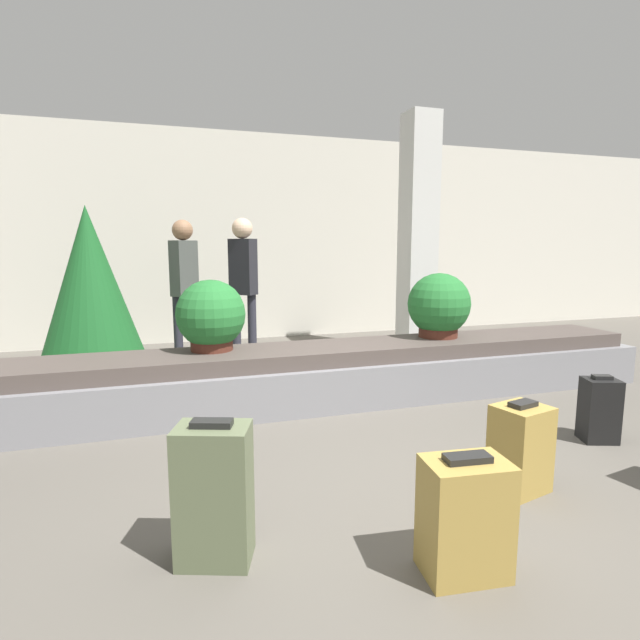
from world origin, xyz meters
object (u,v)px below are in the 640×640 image
at_px(suitcase_0, 520,448).
at_px(potted_plant_0, 439,306).
at_px(traveler_0, 184,278).
at_px(decorated_tree, 90,285).
at_px(suitcase_2, 599,410).
at_px(suitcase_4, 465,517).
at_px(potted_plant_1, 211,316).
at_px(suitcase_3, 214,494).
at_px(traveler_1, 243,276).
at_px(pillar, 418,237).

xyz_separation_m(suitcase_0, potted_plant_0, (0.69, 2.12, 0.59)).
bearing_deg(traveler_0, decorated_tree, -24.85).
bearing_deg(suitcase_2, suitcase_0, -138.21).
xyz_separation_m(suitcase_4, potted_plant_1, (-0.83, 2.74, 0.58)).
bearing_deg(suitcase_3, traveler_1, 98.12).
relative_size(suitcase_3, potted_plant_0, 1.04).
xyz_separation_m(suitcase_2, decorated_tree, (-3.88, 3.26, 0.80)).
relative_size(potted_plant_0, decorated_tree, 0.35).
bearing_deg(traveler_1, suitcase_4, 138.75).
height_order(pillar, potted_plant_1, pillar).
height_order(suitcase_3, traveler_0, traveler_0).
bearing_deg(suitcase_0, potted_plant_1, 113.53).
xyz_separation_m(pillar, suitcase_3, (-3.13, -3.84, -1.27)).
bearing_deg(suitcase_2, suitcase_4, -131.90).
bearing_deg(pillar, traveler_0, 173.70).
distance_m(suitcase_0, suitcase_2, 1.19).
height_order(potted_plant_0, potted_plant_1, potted_plant_0).
height_order(pillar, potted_plant_0, pillar).
relative_size(suitcase_4, traveler_1, 0.31).
bearing_deg(pillar, potted_plant_0, -110.90).
bearing_deg(suitcase_0, suitcase_3, 171.10).
distance_m(suitcase_0, traveler_1, 4.09).
bearing_deg(traveler_1, potted_plant_0, -179.95).
distance_m(suitcase_2, traveler_1, 4.12).
bearing_deg(traveler_0, potted_plant_1, 51.88).
bearing_deg(traveler_0, suitcase_3, 46.54).
bearing_deg(suitcase_0, traveler_0, 100.20).
bearing_deg(suitcase_3, traveler_0, 108.09).
bearing_deg(potted_plant_1, traveler_0, 94.04).
xyz_separation_m(pillar, potted_plant_0, (-0.60, -1.58, -0.74)).
distance_m(suitcase_3, potted_plant_0, 3.43).
height_order(suitcase_4, traveler_0, traveler_0).
relative_size(traveler_0, decorated_tree, 0.93).
height_order(pillar, suitcase_2, pillar).
bearing_deg(suitcase_4, potted_plant_0, 67.89).
height_order(suitcase_0, potted_plant_0, potted_plant_0).
height_order(suitcase_2, traveler_1, traveler_1).
xyz_separation_m(suitcase_3, potted_plant_0, (2.53, 2.25, 0.53)).
xyz_separation_m(suitcase_3, suitcase_4, (1.06, -0.44, -0.06)).
bearing_deg(suitcase_4, suitcase_3, 163.95).
height_order(suitcase_2, suitcase_3, suitcase_3).
distance_m(suitcase_0, decorated_tree, 4.70).
xyz_separation_m(potted_plant_0, potted_plant_1, (-2.30, 0.04, -0.01)).
relative_size(suitcase_4, decorated_tree, 0.29).
relative_size(potted_plant_0, traveler_1, 0.36).
xyz_separation_m(suitcase_2, suitcase_3, (-2.94, -0.59, 0.09)).
height_order(suitcase_4, potted_plant_1, potted_plant_1).
bearing_deg(suitcase_3, suitcase_4, -3.18).
bearing_deg(traveler_1, traveler_0, 32.10).
relative_size(pillar, suitcase_4, 5.66).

